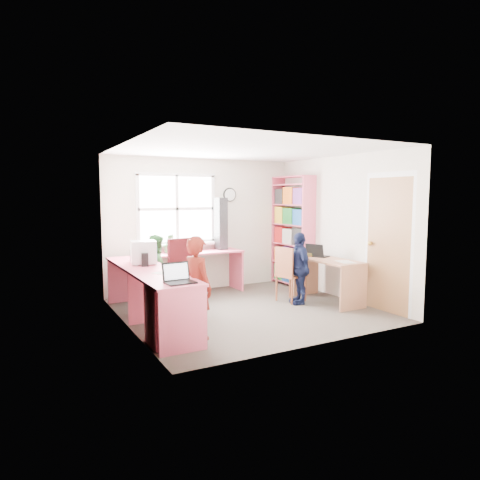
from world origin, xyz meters
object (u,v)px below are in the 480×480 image
(potted_plant, at_px, (169,244))
(person_navy, at_px, (299,268))
(l_desk, at_px, (171,294))
(laptop_left, at_px, (178,278))
(crt_monitor, at_px, (143,252))
(wooden_chair, at_px, (288,272))
(swivel_chair, at_px, (184,279))
(right_desk, at_px, (328,271))
(person_green, at_px, (157,270))
(bookshelf, at_px, (292,234))
(cd_tower, at_px, (221,224))
(person_red, at_px, (197,287))
(laptop_right, at_px, (317,254))

(potted_plant, bearing_deg, person_navy, -41.56)
(l_desk, height_order, laptop_left, laptop_left)
(crt_monitor, height_order, potted_plant, crt_monitor)
(wooden_chair, bearing_deg, potted_plant, 126.68)
(crt_monitor, bearing_deg, swivel_chair, 15.27)
(laptop_left, bearing_deg, crt_monitor, 86.24)
(crt_monitor, distance_m, potted_plant, 1.21)
(wooden_chair, height_order, laptop_left, laptop_left)
(l_desk, height_order, wooden_chair, wooden_chair)
(right_desk, xyz_separation_m, person_green, (-2.52, 1.12, 0.05))
(bookshelf, xyz_separation_m, laptop_left, (-3.12, -2.18, -0.20))
(swivel_chair, bearing_deg, laptop_left, -120.55)
(wooden_chair, bearing_deg, bookshelf, 38.29)
(person_green, bearing_deg, l_desk, 178.49)
(swivel_chair, height_order, crt_monitor, crt_monitor)
(l_desk, bearing_deg, person_navy, 6.58)
(bookshelf, relative_size, laptop_left, 6.15)
(l_desk, relative_size, wooden_chair, 3.26)
(bookshelf, xyz_separation_m, swivel_chair, (-2.47, -0.64, -0.54))
(cd_tower, bearing_deg, potted_plant, 172.24)
(crt_monitor, bearing_deg, right_desk, -2.92)
(right_desk, xyz_separation_m, cd_tower, (-1.14, 1.65, 0.71))
(swivel_chair, xyz_separation_m, potted_plant, (0.08, 0.91, 0.45))
(laptop_left, height_order, potted_plant, potted_plant)
(bookshelf, xyz_separation_m, cd_tower, (-1.38, 0.30, 0.22))
(swivel_chair, xyz_separation_m, crt_monitor, (-0.64, -0.06, 0.46))
(person_red, xyz_separation_m, person_green, (0.05, 1.76, -0.06))
(l_desk, relative_size, potted_plant, 8.99)
(bookshelf, height_order, wooden_chair, bookshelf)
(laptop_right, relative_size, person_red, 0.33)
(person_navy, bearing_deg, potted_plant, -117.68)
(laptop_left, bearing_deg, potted_plant, 70.27)
(right_desk, height_order, potted_plant, potted_plant)
(person_navy, bearing_deg, person_red, -55.75)
(right_desk, height_order, person_green, person_green)
(bookshelf, distance_m, cd_tower, 1.43)
(bookshelf, distance_m, person_green, 2.80)
(bookshelf, relative_size, person_red, 1.68)
(laptop_right, distance_m, person_navy, 0.55)
(bookshelf, height_order, person_red, bookshelf)
(laptop_left, distance_m, person_green, 2.00)
(laptop_right, distance_m, person_red, 2.74)
(laptop_left, bearing_deg, laptop_right, 18.45)
(right_desk, distance_m, wooden_chair, 0.65)
(l_desk, distance_m, laptop_left, 0.81)
(cd_tower, bearing_deg, laptop_left, -134.65)
(crt_monitor, distance_m, laptop_right, 2.89)
(crt_monitor, bearing_deg, laptop_right, 3.12)
(cd_tower, xyz_separation_m, person_navy, (0.66, -1.51, -0.65))
(right_desk, relative_size, crt_monitor, 3.12)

